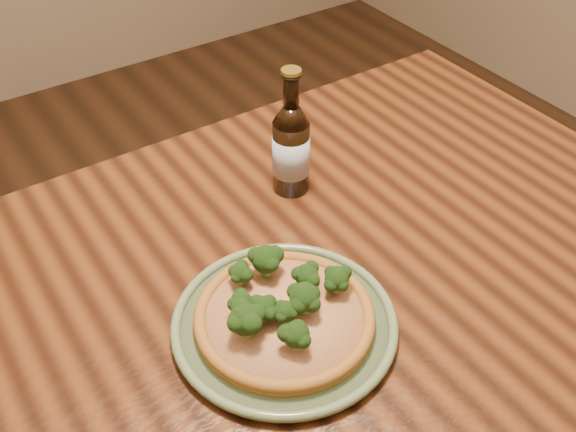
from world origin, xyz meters
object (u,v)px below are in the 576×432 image
plate (284,323)px  beer_bottle (291,148)px  table (228,359)px  pizza (283,313)px

plate → beer_bottle: beer_bottle is taller
table → beer_bottle: (0.24, 0.19, 0.18)m
table → plate: 0.13m
plate → pizza: bearing=87.9°
table → pizza: pizza is taller
beer_bottle → pizza: bearing=-108.6°
table → beer_bottle: beer_bottle is taller
plate → pizza: (0.00, 0.00, 0.02)m
pizza → beer_bottle: 0.32m
plate → pizza: size_ratio=1.26×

